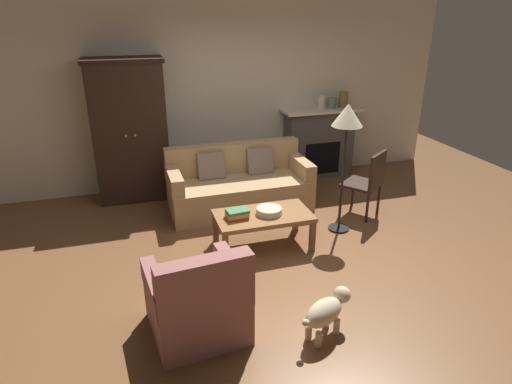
{
  "coord_description": "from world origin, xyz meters",
  "views": [
    {
      "loc": [
        -1.47,
        -4.09,
        2.61
      ],
      "look_at": [
        -0.04,
        0.61,
        0.55
      ],
      "focal_mm": 31.06,
      "sensor_mm": 36.0,
      "label": 1
    }
  ],
  "objects_px": {
    "mantel_vase_jade": "(332,103)",
    "armchair_near_left": "(198,303)",
    "dog": "(326,311)",
    "coffee_table": "(263,218)",
    "floor_lamp": "(347,123)",
    "couch": "(239,187)",
    "fruit_bowl": "(269,211)",
    "book_stack": "(237,214)",
    "side_chair_wooden": "(368,180)",
    "armoire": "(130,131)",
    "mantel_vase_cream": "(321,102)",
    "mantel_vase_bronze": "(343,100)",
    "fireplace": "(319,142)"
  },
  "relations": [
    {
      "from": "armoire",
      "to": "book_stack",
      "type": "xyz_separation_m",
      "value": [
        1.03,
        -1.98,
        -0.53
      ]
    },
    {
      "from": "book_stack",
      "to": "side_chair_wooden",
      "type": "height_order",
      "value": "side_chair_wooden"
    },
    {
      "from": "side_chair_wooden",
      "to": "floor_lamp",
      "type": "distance_m",
      "value": 1.04
    },
    {
      "from": "armoire",
      "to": "armchair_near_left",
      "type": "xyz_separation_m",
      "value": [
        0.36,
        -3.24,
        -0.68
      ]
    },
    {
      "from": "armoire",
      "to": "fireplace",
      "type": "bearing_deg",
      "value": 1.51
    },
    {
      "from": "coffee_table",
      "to": "mantel_vase_cream",
      "type": "bearing_deg",
      "value": 51.5
    },
    {
      "from": "mantel_vase_cream",
      "to": "floor_lamp",
      "type": "bearing_deg",
      "value": -106.4
    },
    {
      "from": "side_chair_wooden",
      "to": "dog",
      "type": "xyz_separation_m",
      "value": [
        -1.53,
        -2.01,
        -0.27
      ]
    },
    {
      "from": "floor_lamp",
      "to": "dog",
      "type": "distance_m",
      "value": 2.31
    },
    {
      "from": "couch",
      "to": "dog",
      "type": "xyz_separation_m",
      "value": [
        0.03,
        -2.75,
        -0.07
      ]
    },
    {
      "from": "mantel_vase_bronze",
      "to": "dog",
      "type": "relative_size",
      "value": 0.46
    },
    {
      "from": "couch",
      "to": "side_chair_wooden",
      "type": "distance_m",
      "value": 1.74
    },
    {
      "from": "mantel_vase_jade",
      "to": "dog",
      "type": "relative_size",
      "value": 0.31
    },
    {
      "from": "fruit_bowl",
      "to": "mantel_vase_cream",
      "type": "relative_size",
      "value": 1.49
    },
    {
      "from": "mantel_vase_jade",
      "to": "floor_lamp",
      "type": "distance_m",
      "value": 2.03
    },
    {
      "from": "side_chair_wooden",
      "to": "book_stack",
      "type": "bearing_deg",
      "value": -167.59
    },
    {
      "from": "couch",
      "to": "armoire",
      "type": "bearing_deg",
      "value": 148.64
    },
    {
      "from": "book_stack",
      "to": "coffee_table",
      "type": "bearing_deg",
      "value": 3.3
    },
    {
      "from": "coffee_table",
      "to": "mantel_vase_bronze",
      "type": "relative_size",
      "value": 4.51
    },
    {
      "from": "fruit_bowl",
      "to": "side_chair_wooden",
      "type": "xyz_separation_m",
      "value": [
        1.51,
        0.41,
        0.05
      ]
    },
    {
      "from": "coffee_table",
      "to": "fruit_bowl",
      "type": "height_order",
      "value": "fruit_bowl"
    },
    {
      "from": "armoire",
      "to": "floor_lamp",
      "type": "relative_size",
      "value": 1.25
    },
    {
      "from": "dog",
      "to": "coffee_table",
      "type": "bearing_deg",
      "value": 91.5
    },
    {
      "from": "coffee_table",
      "to": "floor_lamp",
      "type": "xyz_separation_m",
      "value": [
        1.05,
        0.13,
        1.01
      ]
    },
    {
      "from": "book_stack",
      "to": "dog",
      "type": "xyz_separation_m",
      "value": [
        0.35,
        -1.59,
        -0.23
      ]
    },
    {
      "from": "armchair_near_left",
      "to": "mantel_vase_cream",
      "type": "bearing_deg",
      "value": 51.82
    },
    {
      "from": "mantel_vase_jade",
      "to": "armchair_near_left",
      "type": "distance_m",
      "value": 4.4
    },
    {
      "from": "coffee_table",
      "to": "armoire",
      "type": "bearing_deg",
      "value": 124.36
    },
    {
      "from": "floor_lamp",
      "to": "fruit_bowl",
      "type": "bearing_deg",
      "value": -171.34
    },
    {
      "from": "couch",
      "to": "mantel_vase_bronze",
      "type": "distance_m",
      "value": 2.36
    },
    {
      "from": "floor_lamp",
      "to": "mantel_vase_bronze",
      "type": "bearing_deg",
      "value": 63.64
    },
    {
      "from": "couch",
      "to": "dog",
      "type": "bearing_deg",
      "value": -89.32
    },
    {
      "from": "coffee_table",
      "to": "couch",
      "type": "bearing_deg",
      "value": 89.53
    },
    {
      "from": "mantel_vase_jade",
      "to": "mantel_vase_bronze",
      "type": "bearing_deg",
      "value": 0.0
    },
    {
      "from": "mantel_vase_jade",
      "to": "armchair_near_left",
      "type": "height_order",
      "value": "mantel_vase_jade"
    },
    {
      "from": "fireplace",
      "to": "mantel_vase_bronze",
      "type": "relative_size",
      "value": 5.16
    },
    {
      "from": "mantel_vase_bronze",
      "to": "side_chair_wooden",
      "type": "height_order",
      "value": "mantel_vase_bronze"
    },
    {
      "from": "mantel_vase_cream",
      "to": "armchair_near_left",
      "type": "distance_m",
      "value": 4.29
    },
    {
      "from": "fireplace",
      "to": "book_stack",
      "type": "xyz_separation_m",
      "value": [
        -1.92,
        -2.06,
        -0.1
      ]
    },
    {
      "from": "book_stack",
      "to": "dog",
      "type": "bearing_deg",
      "value": -77.44
    },
    {
      "from": "mantel_vase_jade",
      "to": "side_chair_wooden",
      "type": "height_order",
      "value": "mantel_vase_jade"
    },
    {
      "from": "floor_lamp",
      "to": "book_stack",
      "type": "bearing_deg",
      "value": -173.66
    },
    {
      "from": "armoire",
      "to": "mantel_vase_bronze",
      "type": "bearing_deg",
      "value": 1.03
    },
    {
      "from": "mantel_vase_bronze",
      "to": "side_chair_wooden",
      "type": "xyz_separation_m",
      "value": [
        -0.41,
        -1.63,
        -0.73
      ]
    },
    {
      "from": "fruit_bowl",
      "to": "floor_lamp",
      "type": "distance_m",
      "value": 1.36
    },
    {
      "from": "book_stack",
      "to": "floor_lamp",
      "type": "xyz_separation_m",
      "value": [
        1.37,
        0.15,
        0.9
      ]
    },
    {
      "from": "armoire",
      "to": "dog",
      "type": "bearing_deg",
      "value": -68.82
    },
    {
      "from": "coffee_table",
      "to": "fireplace",
      "type": "bearing_deg",
      "value": 51.75
    },
    {
      "from": "armchair_near_left",
      "to": "floor_lamp",
      "type": "relative_size",
      "value": 0.55
    },
    {
      "from": "coffee_table",
      "to": "mantel_vase_jade",
      "type": "relative_size",
      "value": 6.81
    }
  ]
}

